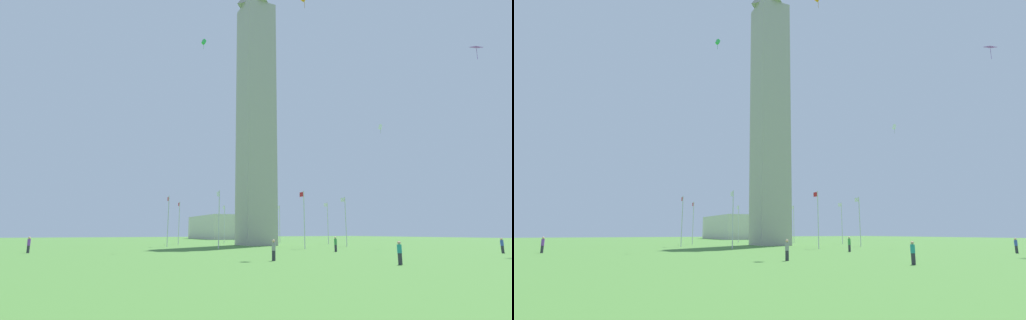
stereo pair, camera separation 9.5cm
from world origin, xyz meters
The scene contains 19 objects.
ground_plane centered at (0.00, 0.00, 0.00)m, with size 260.00×260.00×0.00m, color #477A33.
obelisk_monument centered at (0.00, 0.00, 26.32)m, with size 5.79×5.79×52.65m.
flagpole_n centered at (15.80, 0.00, 4.44)m, with size 1.12×0.14×8.10m.
flagpole_ne centered at (11.19, 11.13, 4.44)m, with size 1.12×0.14×8.10m.
flagpole_e centered at (0.06, 15.74, 4.44)m, with size 1.12×0.14×8.10m.
flagpole_se centered at (-11.07, 11.13, 4.44)m, with size 1.12×0.14×8.10m.
flagpole_s centered at (-15.68, 0.00, 4.44)m, with size 1.12×0.14×8.10m.
flagpole_sw centered at (-11.07, -11.13, 4.44)m, with size 1.12×0.14×8.10m.
flagpole_w centered at (0.06, -15.74, 4.44)m, with size 1.12×0.14×8.10m.
flagpole_nw centered at (11.19, -11.13, 4.44)m, with size 1.12×0.14×8.10m.
person_gray_shirt centered at (-33.44, 14.55, 0.84)m, with size 0.32×0.32×1.69m.
person_teal_shirt centered at (-40.58, 8.17, 0.82)m, with size 0.32×0.32×1.65m.
person_purple_shirt centered at (-11.62, 33.69, 0.88)m, with size 0.32×0.32×1.78m.
person_blue_shirt centered at (-34.64, -13.53, 0.82)m, with size 0.32×0.32×1.65m.
person_green_shirt centered at (-24.10, 1.12, 0.87)m, with size 0.32×0.32×1.76m.
kite_green_box centered at (-9.31, 13.50, 31.35)m, with size 0.71×0.82×1.64m.
kite_purple_diamond centered at (-33.36, -15.31, 25.56)m, with size 1.30×1.35×1.87m.
kite_white_box centered at (-17.28, -14.00, 19.03)m, with size 0.71×0.68×1.53m.
distant_building centered at (64.73, -18.51, 3.96)m, with size 29.37×17.35×7.92m.
Camera 2 is at (-60.79, 29.23, 2.27)m, focal length 26.11 mm.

